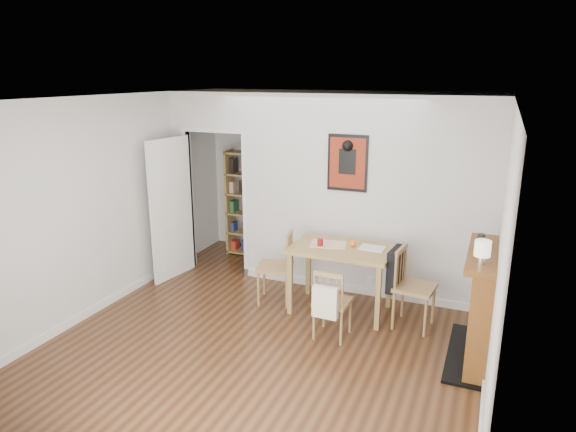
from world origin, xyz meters
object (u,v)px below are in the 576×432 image
at_px(ceramic_jar_b, 481,238).
at_px(ceramic_jar_a, 481,244).
at_px(dining_table, 341,255).
at_px(notebook, 372,248).
at_px(mantel_lamp, 483,250).
at_px(chair_front, 332,302).
at_px(red_glass, 320,242).
at_px(fireplace, 483,303).
at_px(chair_left, 275,267).
at_px(bookshelf, 249,204).
at_px(orange_fruit, 353,244).
at_px(chair_right, 413,287).

bearing_deg(ceramic_jar_b, ceramic_jar_a, -89.24).
bearing_deg(dining_table, ceramic_jar_a, -16.42).
distance_m(notebook, mantel_lamp, 1.66).
distance_m(dining_table, chair_front, 0.74).
bearing_deg(red_glass, fireplace, -13.90).
bearing_deg(notebook, ceramic_jar_b, -16.32).
distance_m(chair_front, red_glass, 0.85).
bearing_deg(chair_left, ceramic_jar_a, -9.17).
distance_m(dining_table, ceramic_jar_a, 1.70).
bearing_deg(ceramic_jar_b, bookshelf, 154.57).
height_order(notebook, ceramic_jar_a, ceramic_jar_a).
xyz_separation_m(orange_fruit, notebook, (0.24, 0.02, -0.03)).
distance_m(bookshelf, red_glass, 2.25).
bearing_deg(red_glass, ceramic_jar_b, -6.55).
bearing_deg(fireplace, bookshelf, 151.77).
relative_size(dining_table, bookshelf, 0.72).
bearing_deg(notebook, chair_right, -18.67).
height_order(chair_right, red_glass, chair_right).
height_order(dining_table, red_glass, red_glass).
distance_m(chair_left, orange_fruit, 1.05).
bearing_deg(mantel_lamp, chair_left, 160.88).
height_order(fireplace, orange_fruit, fireplace).
height_order(chair_right, notebook, chair_right).
bearing_deg(fireplace, orange_fruit, 158.66).
xyz_separation_m(chair_right, chair_front, (-0.78, -0.59, -0.08)).
bearing_deg(chair_front, notebook, 72.07).
bearing_deg(chair_right, bookshelf, 152.21).
relative_size(dining_table, fireplace, 0.97).
distance_m(dining_table, chair_left, 0.89).
height_order(chair_front, orange_fruit, orange_fruit).
bearing_deg(ceramic_jar_a, orange_fruit, 159.52).
bearing_deg(fireplace, mantel_lamp, -97.51).
xyz_separation_m(fireplace, orange_fruit, (-1.52, 0.59, 0.25)).
relative_size(red_glass, ceramic_jar_b, 0.94).
bearing_deg(fireplace, chair_left, 169.85).
height_order(chair_front, red_glass, red_glass).
relative_size(chair_front, fireplace, 0.65).
height_order(orange_fruit, ceramic_jar_b, ceramic_jar_b).
xyz_separation_m(red_glass, mantel_lamp, (1.84, -0.87, 0.43)).
bearing_deg(dining_table, fireplace, -17.46).
xyz_separation_m(bookshelf, ceramic_jar_a, (3.52, -1.88, 0.39)).
distance_m(red_glass, ceramic_jar_b, 1.85).
relative_size(dining_table, ceramic_jar_b, 12.44).
bearing_deg(chair_right, chair_front, -143.07).
relative_size(bookshelf, red_glass, 18.39).
relative_size(ceramic_jar_a, ceramic_jar_b, 1.18).
distance_m(chair_right, chair_front, 0.98).
bearing_deg(dining_table, notebook, 15.50).
relative_size(chair_left, ceramic_jar_b, 9.61).
distance_m(orange_fruit, ceramic_jar_b, 1.52).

